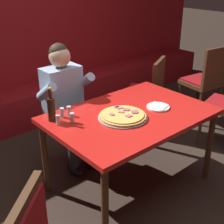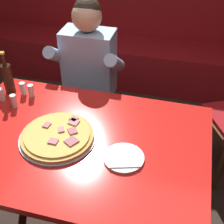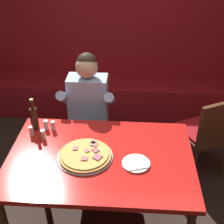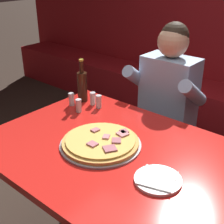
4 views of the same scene
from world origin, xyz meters
name	(u,v)px [view 4 (image 4 of 4)]	position (x,y,z in m)	size (l,w,h in m)	color
main_dining_table	(120,164)	(0.00, 0.00, 0.69)	(1.42, 0.97, 0.76)	#4C2D19
pizza	(101,142)	(-0.11, -0.02, 0.78)	(0.42, 0.42, 0.05)	#9E9EA3
plate_white_paper	(158,179)	(0.27, -0.07, 0.77)	(0.21, 0.21, 0.02)	white
beer_bottle	(82,86)	(-0.59, 0.33, 0.87)	(0.07, 0.07, 0.29)	black
shaker_oregano	(93,99)	(-0.50, 0.33, 0.80)	(0.04, 0.04, 0.09)	silver
shaker_parmesan	(99,102)	(-0.43, 0.32, 0.80)	(0.04, 0.04, 0.09)	silver
shaker_black_pepper	(72,100)	(-0.60, 0.23, 0.80)	(0.04, 0.04, 0.09)	silver
shaker_red_pepper_flakes	(79,106)	(-0.49, 0.19, 0.80)	(0.04, 0.04, 0.09)	silver
diner_seated_blue_shirt	(162,106)	(-0.20, 0.72, 0.71)	(0.53, 0.53, 1.27)	black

